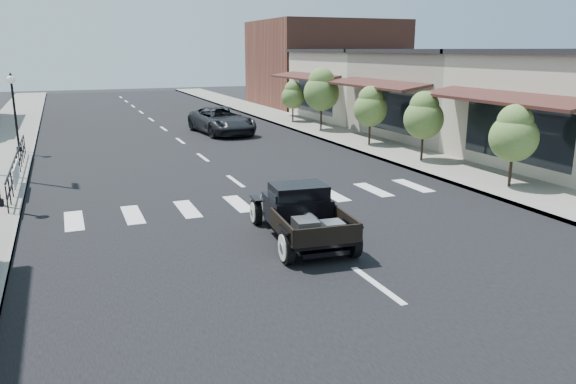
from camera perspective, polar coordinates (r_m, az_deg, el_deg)
name	(u,v)px	position (r m, az deg, el deg)	size (l,w,h in m)	color
ground	(316,241)	(14.18, 2.83, -4.97)	(120.00, 120.00, 0.00)	black
road	(189,147)	(28.11, -10.07, 4.51)	(14.00, 80.00, 0.02)	black
road_markings	(214,166)	(23.32, -7.48, 2.60)	(12.00, 60.00, 0.06)	silver
sidewalk_right	(343,136)	(30.94, 5.56, 5.67)	(3.00, 80.00, 0.15)	gray
storefront_mid	(466,95)	(32.62, 17.66, 9.36)	(10.00, 9.00, 4.50)	gray
storefront_far	(381,86)	(39.97, 9.38, 10.61)	(10.00, 9.00, 4.50)	beige
far_building_right	(325,64)	(48.95, 3.77, 12.87)	(11.00, 10.00, 7.00)	brown
railing	(17,164)	(22.56, -25.79, 2.58)	(0.08, 10.00, 1.00)	black
banner	(17,181)	(20.64, -25.82, 1.03)	(0.04, 2.20, 0.60)	silver
lamp_post_c	(15,112)	(28.34, -26.00, 7.27)	(0.36, 0.36, 3.53)	black
small_tree_a	(513,147)	(20.31, 21.86, 4.23)	(1.60, 1.60, 2.67)	#527033
small_tree_b	(423,127)	(24.20, 13.56, 6.43)	(1.66, 1.66, 2.77)	#527033
small_tree_c	(370,116)	(27.86, 8.33, 7.62)	(1.63, 1.63, 2.72)	#527033
small_tree_d	(321,100)	(32.75, 3.40, 9.31)	(2.04, 2.04, 3.40)	#527033
small_tree_e	(293,102)	(36.71, 0.50, 9.14)	(1.49, 1.49, 2.48)	#527033
hotrod_pickup	(301,213)	(13.98, 1.31, -2.13)	(1.94, 4.16, 1.44)	black
second_car	(222,121)	(32.32, -6.76, 7.21)	(2.50, 5.42, 1.51)	black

